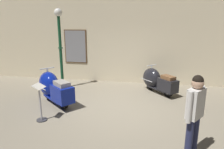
% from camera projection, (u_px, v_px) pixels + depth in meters
% --- Properties ---
extents(ground_plane, '(60.00, 60.00, 0.00)m').
position_uv_depth(ground_plane, '(119.00, 112.00, 5.81)').
color(ground_plane, gray).
extents(showroom_back_wall, '(18.00, 0.24, 3.87)m').
position_uv_depth(showroom_back_wall, '(130.00, 38.00, 8.40)').
color(showroom_back_wall, beige).
rests_on(showroom_back_wall, ground).
extents(scooter_0, '(1.72, 1.53, 1.10)m').
position_uv_depth(scooter_0, '(53.00, 87.00, 6.46)').
color(scooter_0, black).
rests_on(scooter_0, ground).
extents(scooter_1, '(1.38, 1.53, 0.98)m').
position_uv_depth(scooter_1, '(156.00, 80.00, 7.46)').
color(scooter_1, black).
rests_on(scooter_1, ground).
extents(lamppost, '(0.30, 0.30, 3.05)m').
position_uv_depth(lamppost, '(60.00, 45.00, 7.58)').
color(lamppost, '#144728').
rests_on(lamppost, ground).
extents(visitor_0, '(0.40, 0.45, 1.62)m').
position_uv_depth(visitor_0, '(195.00, 111.00, 3.68)').
color(visitor_0, black).
rests_on(visitor_0, ground).
extents(info_stanchion, '(0.28, 0.33, 1.00)m').
position_uv_depth(info_stanchion, '(41.00, 106.00, 5.22)').
color(info_stanchion, '#333338').
rests_on(info_stanchion, ground).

